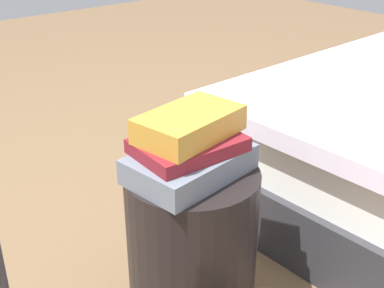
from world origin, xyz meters
The scene contains 4 objects.
side_table centered at (0.00, 0.00, 0.22)m, with size 0.34×0.34×0.44m, color black.
book_slate centered at (0.01, 0.01, 0.47)m, with size 0.29×0.19×0.06m, color slate.
book_maroon centered at (0.01, 0.00, 0.52)m, with size 0.25×0.18×0.03m, color maroon.
book_ochre centered at (0.00, -0.01, 0.57)m, with size 0.25×0.15×0.06m, color #B7842D.
Camera 1 is at (0.70, 0.84, 1.05)m, focal length 47.70 mm.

